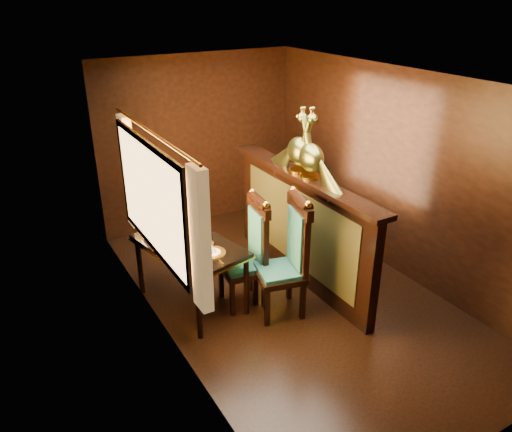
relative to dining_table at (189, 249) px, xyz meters
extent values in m
plane|color=black|center=(1.05, -0.47, -0.69)|extent=(5.00, 5.00, 0.00)
cube|color=black|center=(1.05, 2.03, 0.56)|extent=(3.00, 0.04, 2.50)
cube|color=black|center=(1.05, -2.97, 0.56)|extent=(3.00, 0.04, 2.50)
cube|color=black|center=(-0.45, -0.47, 0.56)|extent=(0.04, 5.00, 2.50)
cube|color=black|center=(2.55, -0.47, 0.56)|extent=(0.04, 5.00, 2.50)
cube|color=beige|center=(1.05, -0.47, 1.81)|extent=(3.00, 5.00, 0.04)
cube|color=#FFC672|center=(-0.44, -0.17, 0.76)|extent=(0.01, 1.70, 1.05)
cube|color=gold|center=(-0.35, -1.14, 0.71)|extent=(0.10, 0.22, 1.30)
cube|color=gold|center=(-0.35, 0.80, 0.71)|extent=(0.10, 0.22, 1.30)
cylinder|color=gold|center=(-0.37, -0.17, 1.41)|extent=(0.03, 2.20, 0.03)
cube|color=black|center=(1.38, -0.17, -0.04)|extent=(0.12, 2.60, 1.30)
cube|color=#3B3C1B|center=(1.31, -0.17, 0.01)|extent=(0.02, 2.20, 0.95)
cube|color=black|center=(1.38, -0.17, 0.64)|extent=(0.26, 2.70, 0.06)
cube|color=black|center=(0.00, 0.00, 0.05)|extent=(1.01, 1.40, 0.04)
cube|color=gold|center=(0.00, 0.00, 0.02)|extent=(1.04, 1.42, 0.02)
cylinder|color=black|center=(-0.19, -0.63, -0.34)|extent=(0.06, 0.06, 0.70)
cylinder|color=black|center=(0.44, -0.50, -0.34)|extent=(0.06, 0.06, 0.70)
cylinder|color=black|center=(-0.43, 0.49, -0.34)|extent=(0.06, 0.06, 0.70)
cylinder|color=black|center=(0.19, 0.62, -0.34)|extent=(0.06, 0.06, 0.70)
cylinder|color=gold|center=(0.12, -0.32, 0.08)|extent=(0.30, 0.30, 0.01)
cone|color=silver|center=(0.12, -0.32, 0.13)|extent=(0.11, 0.11, 0.10)
cylinder|color=gold|center=(0.01, 0.34, 0.08)|extent=(0.30, 0.30, 0.01)
cone|color=silver|center=(0.01, 0.34, 0.13)|extent=(0.11, 0.11, 0.10)
cylinder|color=silver|center=(-0.24, -0.10, 0.10)|extent=(0.03, 0.03, 0.06)
cylinder|color=silver|center=(-0.29, -0.03, 0.10)|extent=(0.03, 0.03, 0.06)
cube|color=black|center=(0.76, -0.65, -0.22)|extent=(0.59, 0.59, 0.06)
cube|color=#144E5A|center=(0.76, -0.65, -0.16)|extent=(0.53, 0.53, 0.05)
cube|color=#144E5A|center=(0.97, -0.69, 0.20)|extent=(0.12, 0.38, 0.63)
cube|color=black|center=(0.52, -0.80, -0.47)|extent=(0.05, 0.05, 0.44)
cube|color=black|center=(0.91, -0.89, -0.47)|extent=(0.05, 0.05, 0.44)
cube|color=black|center=(0.61, -0.40, -0.47)|extent=(0.05, 0.05, 0.44)
cube|color=black|center=(1.00, -0.49, -0.47)|extent=(0.05, 0.05, 0.44)
sphere|color=gold|center=(0.93, -0.89, 0.67)|extent=(0.07, 0.07, 0.07)
sphere|color=gold|center=(1.01, -0.49, 0.67)|extent=(0.07, 0.07, 0.07)
cube|color=black|center=(0.50, -0.29, -0.25)|extent=(0.52, 0.52, 0.06)
cube|color=#144E5A|center=(0.50, -0.29, -0.20)|extent=(0.47, 0.47, 0.05)
cube|color=#144E5A|center=(0.70, -0.31, 0.14)|extent=(0.08, 0.36, 0.59)
cube|color=black|center=(0.29, -0.45, -0.48)|extent=(0.05, 0.05, 0.41)
cube|color=black|center=(0.66, -0.50, -0.48)|extent=(0.05, 0.05, 0.41)
cube|color=black|center=(0.34, -0.07, -0.48)|extent=(0.05, 0.05, 0.41)
cube|color=black|center=(0.71, -0.12, -0.48)|extent=(0.05, 0.05, 0.41)
sphere|color=gold|center=(0.67, -0.50, 0.58)|extent=(0.07, 0.07, 0.07)
sphere|color=gold|center=(0.72, -0.13, 0.58)|extent=(0.07, 0.07, 0.07)
camera|label=1|loc=(-1.79, -4.53, 2.62)|focal=35.00mm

